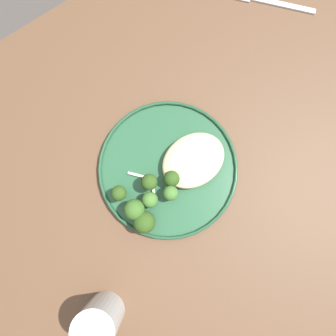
{
  "coord_description": "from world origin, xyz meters",
  "views": [
    {
      "loc": [
        -0.1,
        -0.03,
        1.38
      ],
      "look_at": [
        -0.05,
        0.05,
        0.76
      ],
      "focal_mm": 32.86,
      "sensor_mm": 36.0,
      "label": 1
    }
  ],
  "objects_px": {
    "seared_scallop_front_small": "(188,180)",
    "seared_scallop_tilted_round": "(195,168)",
    "seared_scallop_right_edge": "(214,156)",
    "seared_scallop_center_golden": "(184,167)",
    "broccoli_floret_tall_stalk": "(150,200)",
    "water_glass": "(100,319)",
    "broccoli_floret_left_leaning": "(144,222)",
    "broccoli_floret_split_head": "(134,210)",
    "dinner_fork": "(272,2)",
    "broccoli_floret_front_edge": "(149,182)",
    "seared_scallop_rear_pale": "(196,153)",
    "broccoli_floret_rear_charred": "(171,194)",
    "broccoli_floret_right_tilted": "(119,193)",
    "dinner_plate": "(168,169)",
    "broccoli_floret_small_sprig": "(172,179)"
  },
  "relations": [
    {
      "from": "seared_scallop_right_edge",
      "to": "seared_scallop_center_golden",
      "type": "distance_m",
      "value": 0.07
    },
    {
      "from": "seared_scallop_front_small",
      "to": "seared_scallop_center_golden",
      "type": "height_order",
      "value": "seared_scallop_center_golden"
    },
    {
      "from": "seared_scallop_center_golden",
      "to": "broccoli_floret_right_tilted",
      "type": "distance_m",
      "value": 0.14
    },
    {
      "from": "dinner_plate",
      "to": "broccoli_floret_left_leaning",
      "type": "xyz_separation_m",
      "value": [
        -0.1,
        -0.06,
        0.03
      ]
    },
    {
      "from": "broccoli_floret_tall_stalk",
      "to": "broccoli_floret_left_leaning",
      "type": "height_order",
      "value": "broccoli_floret_left_leaning"
    },
    {
      "from": "dinner_plate",
      "to": "seared_scallop_front_small",
      "type": "xyz_separation_m",
      "value": [
        0.02,
        -0.04,
        0.01
      ]
    },
    {
      "from": "dinner_plate",
      "to": "broccoli_floret_tall_stalk",
      "type": "distance_m",
      "value": 0.08
    },
    {
      "from": "seared_scallop_tilted_round",
      "to": "water_glass",
      "type": "bearing_deg",
      "value": -156.68
    },
    {
      "from": "seared_scallop_rear_pale",
      "to": "seared_scallop_tilted_round",
      "type": "xyz_separation_m",
      "value": [
        -0.02,
        -0.02,
        0.0
      ]
    },
    {
      "from": "broccoli_floret_split_head",
      "to": "water_glass",
      "type": "xyz_separation_m",
      "value": [
        -0.16,
        -0.13,
        0.0
      ]
    },
    {
      "from": "seared_scallop_right_edge",
      "to": "seared_scallop_tilted_round",
      "type": "xyz_separation_m",
      "value": [
        -0.05,
        0.0,
        -0.0
      ]
    },
    {
      "from": "seared_scallop_right_edge",
      "to": "seared_scallop_center_golden",
      "type": "xyz_separation_m",
      "value": [
        -0.06,
        0.02,
        -0.0
      ]
    },
    {
      "from": "seared_scallop_rear_pale",
      "to": "broccoli_floret_rear_charred",
      "type": "height_order",
      "value": "broccoli_floret_rear_charred"
    },
    {
      "from": "seared_scallop_front_small",
      "to": "broccoli_floret_left_leaning",
      "type": "xyz_separation_m",
      "value": [
        -0.12,
        -0.02,
        0.02
      ]
    },
    {
      "from": "seared_scallop_center_golden",
      "to": "broccoli_floret_front_edge",
      "type": "height_order",
      "value": "broccoli_floret_front_edge"
    },
    {
      "from": "seared_scallop_front_small",
      "to": "broccoli_floret_left_leaning",
      "type": "relative_size",
      "value": 0.54
    },
    {
      "from": "dinner_fork",
      "to": "seared_scallop_front_small",
      "type": "bearing_deg",
      "value": -150.12
    },
    {
      "from": "seared_scallop_rear_pale",
      "to": "seared_scallop_center_golden",
      "type": "distance_m",
      "value": 0.04
    },
    {
      "from": "seared_scallop_rear_pale",
      "to": "seared_scallop_tilted_round",
      "type": "height_order",
      "value": "seared_scallop_tilted_round"
    },
    {
      "from": "water_glass",
      "to": "broccoli_floret_tall_stalk",
      "type": "bearing_deg",
      "value": 33.62
    },
    {
      "from": "broccoli_floret_split_head",
      "to": "dinner_fork",
      "type": "distance_m",
      "value": 0.56
    },
    {
      "from": "seared_scallop_rear_pale",
      "to": "broccoli_floret_rear_charred",
      "type": "bearing_deg",
      "value": -156.2
    },
    {
      "from": "seared_scallop_front_small",
      "to": "seared_scallop_tilted_round",
      "type": "relative_size",
      "value": 0.83
    },
    {
      "from": "dinner_plate",
      "to": "seared_scallop_tilted_round",
      "type": "distance_m",
      "value": 0.06
    },
    {
      "from": "seared_scallop_rear_pale",
      "to": "seared_scallop_front_small",
      "type": "height_order",
      "value": "same"
    },
    {
      "from": "broccoli_floret_rear_charred",
      "to": "broccoli_floret_right_tilted",
      "type": "distance_m",
      "value": 0.1
    },
    {
      "from": "broccoli_floret_tall_stalk",
      "to": "water_glass",
      "type": "distance_m",
      "value": 0.23
    },
    {
      "from": "seared_scallop_right_edge",
      "to": "broccoli_floret_split_head",
      "type": "relative_size",
      "value": 0.4
    },
    {
      "from": "broccoli_floret_rear_charred",
      "to": "seared_scallop_rear_pale",
      "type": "bearing_deg",
      "value": 23.8
    },
    {
      "from": "broccoli_floret_left_leaning",
      "to": "dinner_fork",
      "type": "distance_m",
      "value": 0.57
    },
    {
      "from": "seared_scallop_right_edge",
      "to": "water_glass",
      "type": "distance_m",
      "value": 0.38
    },
    {
      "from": "dinner_plate",
      "to": "seared_scallop_rear_pale",
      "type": "xyz_separation_m",
      "value": [
        0.07,
        -0.01,
        0.01
      ]
    },
    {
      "from": "broccoli_floret_front_edge",
      "to": "broccoli_floret_small_sprig",
      "type": "xyz_separation_m",
      "value": [
        0.04,
        -0.02,
        -0.01
      ]
    },
    {
      "from": "broccoli_floret_split_head",
      "to": "seared_scallop_center_golden",
      "type": "bearing_deg",
      "value": 7.48
    },
    {
      "from": "seared_scallop_rear_pale",
      "to": "seared_scallop_center_golden",
      "type": "relative_size",
      "value": 0.89
    },
    {
      "from": "dinner_plate",
      "to": "seared_scallop_rear_pale",
      "type": "distance_m",
      "value": 0.07
    },
    {
      "from": "broccoli_floret_rear_charred",
      "to": "dinner_fork",
      "type": "height_order",
      "value": "broccoli_floret_rear_charred"
    },
    {
      "from": "seared_scallop_tilted_round",
      "to": "broccoli_floret_left_leaning",
      "type": "height_order",
      "value": "broccoli_floret_left_leaning"
    },
    {
      "from": "broccoli_floret_left_leaning",
      "to": "water_glass",
      "type": "distance_m",
      "value": 0.19
    },
    {
      "from": "seared_scallop_rear_pale",
      "to": "broccoli_floret_front_edge",
      "type": "height_order",
      "value": "broccoli_floret_front_edge"
    },
    {
      "from": "broccoli_floret_front_edge",
      "to": "broccoli_floret_split_head",
      "type": "bearing_deg",
      "value": -152.51
    },
    {
      "from": "dinner_plate",
      "to": "broccoli_floret_right_tilted",
      "type": "height_order",
      "value": "broccoli_floret_right_tilted"
    },
    {
      "from": "seared_scallop_rear_pale",
      "to": "broccoli_floret_rear_charred",
      "type": "xyz_separation_m",
      "value": [
        -0.09,
        -0.04,
        0.02
      ]
    },
    {
      "from": "seared_scallop_center_golden",
      "to": "water_glass",
      "type": "relative_size",
      "value": 0.31
    },
    {
      "from": "broccoli_floret_tall_stalk",
      "to": "water_glass",
      "type": "relative_size",
      "value": 0.39
    },
    {
      "from": "seared_scallop_rear_pale",
      "to": "broccoli_floret_left_leaning",
      "type": "bearing_deg",
      "value": -161.04
    },
    {
      "from": "dinner_plate",
      "to": "broccoli_floret_split_head",
      "type": "distance_m",
      "value": 0.11
    },
    {
      "from": "seared_scallop_right_edge",
      "to": "seared_scallop_tilted_round",
      "type": "distance_m",
      "value": 0.05
    },
    {
      "from": "seared_scallop_front_small",
      "to": "broccoli_floret_tall_stalk",
      "type": "xyz_separation_m",
      "value": [
        -0.09,
        0.01,
        0.02
      ]
    },
    {
      "from": "broccoli_floret_tall_stalk",
      "to": "water_glass",
      "type": "height_order",
      "value": "water_glass"
    }
  ]
}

